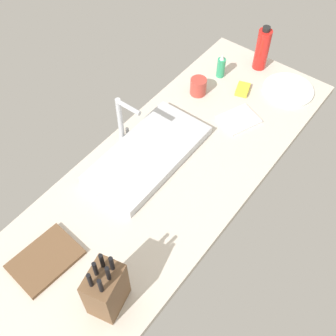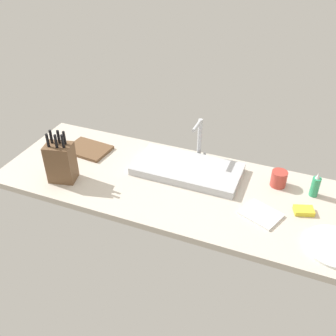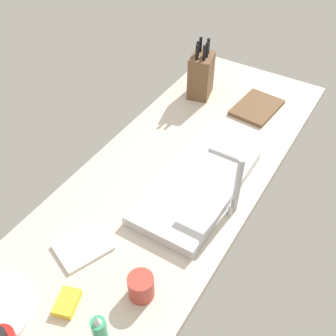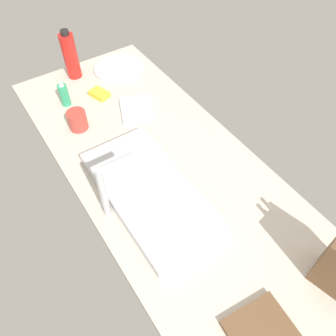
{
  "view_description": "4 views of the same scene",
  "coord_description": "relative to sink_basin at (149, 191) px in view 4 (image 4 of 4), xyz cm",
  "views": [
    {
      "loc": [
        -86.57,
        -66.8,
        149.48
      ],
      "look_at": [
        -1.69,
        -1.59,
        9.98
      ],
      "focal_mm": 45.71,
      "sensor_mm": 36.0,
      "label": 1
    },
    {
      "loc": [
        54.57,
        -147.42,
        123.21
      ],
      "look_at": [
        -5.36,
        1.68,
        11.05
      ],
      "focal_mm": 40.78,
      "sensor_mm": 36.0,
      "label": 2
    },
    {
      "loc": [
        99.24,
        58.81,
        118.38
      ],
      "look_at": [
        5.55,
        1.39,
        12.98
      ],
      "focal_mm": 43.96,
      "sensor_mm": 36.0,
      "label": 3
    },
    {
      "loc": [
        -60.22,
        44.92,
        103.91
      ],
      "look_at": [
        3.86,
        2.24,
        10.33
      ],
      "focal_mm": 35.72,
      "sensor_mm": 36.0,
      "label": 4
    }
  ],
  "objects": [
    {
      "name": "sink_basin",
      "position": [
        0.0,
        0.0,
        0.0
      ],
      "size": [
        56.9,
        28.08,
        4.2
      ],
      "primitive_type": "cube",
      "color": "#B7BABF",
      "rests_on": "countertop_slab"
    },
    {
      "name": "water_bottle",
      "position": [
        82.82,
        -7.26,
        9.23
      ],
      "size": [
        6.89,
        6.89,
        24.15
      ],
      "color": "red",
      "rests_on": "countertop_slab"
    },
    {
      "name": "dish_sponge",
      "position": [
        61.48,
        -10.37,
        -0.9
      ],
      "size": [
        10.42,
        8.51,
        2.4
      ],
      "primitive_type": "cube",
      "rotation": [
        0.0,
        0.0,
        0.32
      ],
      "color": "yellow",
      "rests_on": "countertop_slab"
    },
    {
      "name": "coffee_mug",
      "position": [
        46.97,
        6.58,
        2.11
      ],
      "size": [
        8.03,
        8.03,
        8.42
      ],
      "primitive_type": "cylinder",
      "color": "#B23D33",
      "rests_on": "countertop_slab"
    },
    {
      "name": "dish_towel",
      "position": [
        43.3,
        -19.67,
        -1.5
      ],
      "size": [
        20.99,
        19.09,
        1.2
      ],
      "primitive_type": "cube",
      "rotation": [
        0.0,
        0.0,
        -0.39
      ],
      "color": "white",
      "rests_on": "countertop_slab"
    },
    {
      "name": "faucet",
      "position": [
        1.26,
        14.75,
        12.25
      ],
      "size": [
        5.5,
        12.94,
        24.43
      ],
      "color": "#B7BABF",
      "rests_on": "countertop_slab"
    },
    {
      "name": "dinner_plate",
      "position": [
        75.72,
        -28.28,
        -1.5
      ],
      "size": [
        25.28,
        25.28,
        1.2
      ],
      "primitive_type": "cylinder",
      "color": "silver",
      "rests_on": "countertop_slab"
    },
    {
      "name": "soap_bottle",
      "position": [
        64.55,
        4.98,
        3.58
      ],
      "size": [
        4.24,
        4.24,
        13.17
      ],
      "color": "#2D9966",
      "rests_on": "countertop_slab"
    },
    {
      "name": "countertop_slab",
      "position": [
        -1.82,
        -11.84,
        -3.85
      ],
      "size": [
        188.61,
        67.8,
        3.5
      ],
      "primitive_type": "cube",
      "color": "beige",
      "rests_on": "ground"
    }
  ]
}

